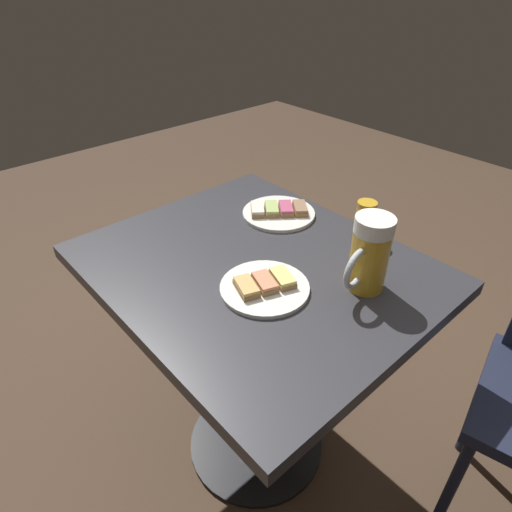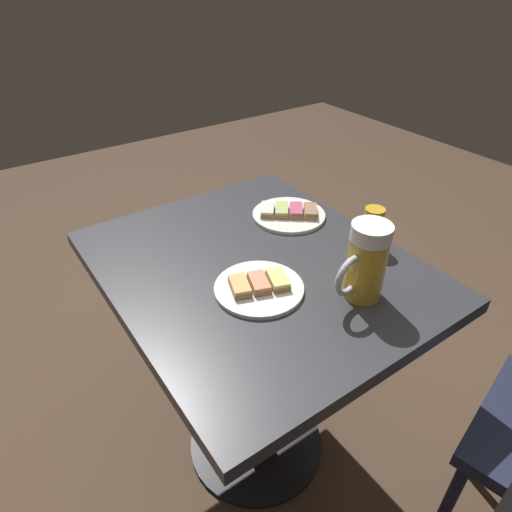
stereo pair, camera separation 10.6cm
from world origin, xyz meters
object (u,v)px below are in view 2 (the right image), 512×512
plate_near (259,287)px  beer_glass_small (372,227)px  beer_mug (365,263)px  plate_far (289,213)px

plate_near → beer_glass_small: (-0.34, 0.01, 0.04)m
beer_mug → beer_glass_small: size_ratio=1.68×
plate_near → plate_far: 0.35m
plate_near → beer_mug: 0.24m
plate_near → plate_far: size_ratio=0.97×
beer_mug → beer_glass_small: bearing=-142.5°
plate_near → plate_far: (-0.26, -0.23, 0.00)m
beer_mug → plate_far: bearing=-104.0°
plate_far → beer_mug: bearing=76.0°
plate_near → beer_glass_small: 0.34m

